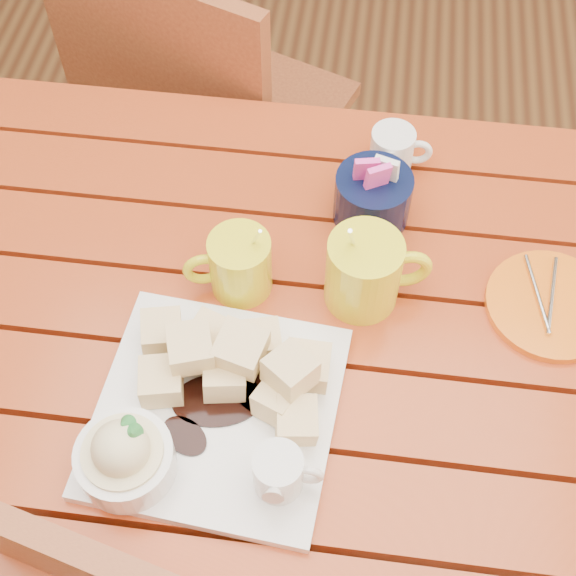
# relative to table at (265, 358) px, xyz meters

# --- Properties ---
(ground) EXTENTS (5.00, 5.00, 0.00)m
(ground) POSITION_rel_table_xyz_m (0.00, -0.00, -0.64)
(ground) COLOR #502A17
(ground) RESTS_ON ground
(table) EXTENTS (1.20, 0.79, 0.75)m
(table) POSITION_rel_table_xyz_m (0.00, 0.00, 0.00)
(table) COLOR maroon
(table) RESTS_ON ground
(dessert_plate) EXTENTS (0.30, 0.30, 0.11)m
(dessert_plate) POSITION_rel_table_xyz_m (-0.05, -0.16, 0.14)
(dessert_plate) COLOR white
(dessert_plate) RESTS_ON table
(coffee_mug_left) EXTENTS (0.11, 0.08, 0.14)m
(coffee_mug_left) POSITION_rel_table_xyz_m (-0.04, 0.05, 0.15)
(coffee_mug_left) COLOR yellow
(coffee_mug_left) RESTS_ON table
(coffee_mug_right) EXTENTS (0.14, 0.10, 0.16)m
(coffee_mug_right) POSITION_rel_table_xyz_m (0.13, 0.05, 0.16)
(coffee_mug_right) COLOR yellow
(coffee_mug_right) RESTS_ON table
(cream_pitcher) EXTENTS (0.09, 0.08, 0.08)m
(cream_pitcher) POSITION_rel_table_xyz_m (0.15, 0.28, 0.15)
(cream_pitcher) COLOR white
(cream_pitcher) RESTS_ON table
(sugar_caddy) EXTENTS (0.11, 0.11, 0.12)m
(sugar_caddy) POSITION_rel_table_xyz_m (0.13, 0.19, 0.15)
(sugar_caddy) COLOR black
(sugar_caddy) RESTS_ON table
(orange_saucer) EXTENTS (0.17, 0.17, 0.02)m
(orange_saucer) POSITION_rel_table_xyz_m (0.37, 0.06, 0.11)
(orange_saucer) COLOR orange
(orange_saucer) RESTS_ON table
(chair_far) EXTENTS (0.55, 0.55, 0.90)m
(chair_far) POSITION_rel_table_xyz_m (-0.21, 0.59, -0.14)
(chair_far) COLOR brown
(chair_far) RESTS_ON ground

